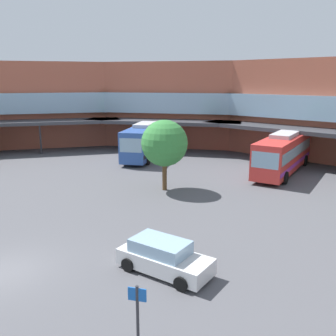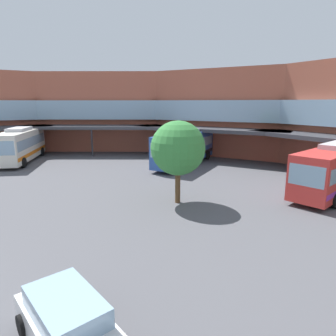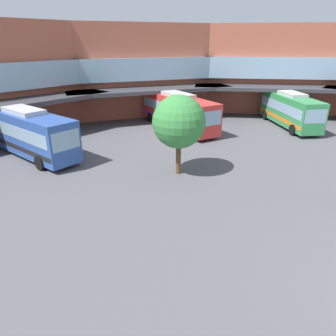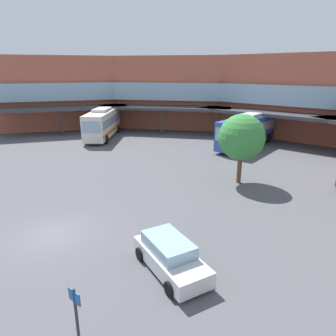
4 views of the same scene
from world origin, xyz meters
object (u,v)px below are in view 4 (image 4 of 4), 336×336
plaza_tree (242,137)px  bus_0 (247,130)px  stop_sign_post (76,314)px  bus_1 (103,123)px  parked_car (170,256)px

plaza_tree → bus_0: bearing=127.2°
plaza_tree → stop_sign_post: bearing=-65.1°
bus_1 → plaza_tree: size_ratio=1.78×
bus_0 → bus_1: bus_1 is taller
parked_car → plaza_tree: bearing=124.4°
bus_0 → stop_sign_post: 31.17m
bus_1 → stop_sign_post: 34.38m
bus_0 → parked_car: (13.85, -21.95, -1.24)m
parked_car → plaza_tree: (-5.97, 11.56, 3.06)m
bus_0 → bus_1: size_ratio=1.16×
bus_0 → parked_car: bearing=16.7°
bus_0 → bus_1: 19.09m
bus_0 → plaza_tree: bearing=21.6°
bus_1 → parked_car: 30.83m
parked_car → stop_sign_post: 5.39m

